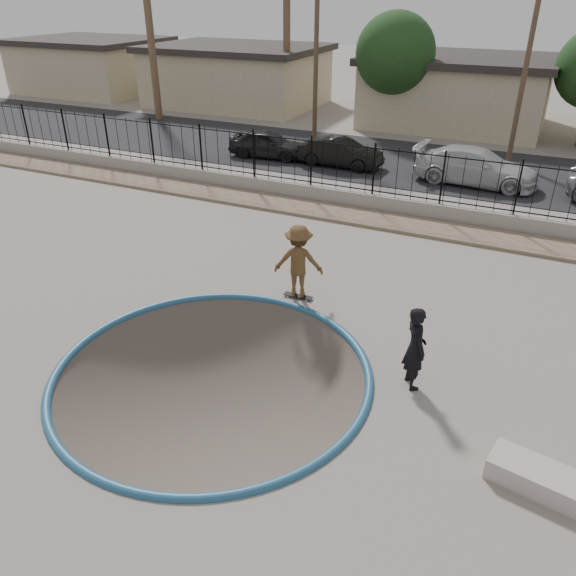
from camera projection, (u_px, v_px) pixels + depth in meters
The scene contains 21 objects.
ground at pixel (382, 221), 23.15m from camera, with size 120.00×120.00×2.20m, color slate.
bowl_pit at pixel (213, 373), 12.28m from camera, with size 6.84×6.84×1.80m, color #453B35, non-canonical shape.
coping_ring at pixel (213, 373), 12.28m from camera, with size 7.04×7.04×0.20m, color #235474.
rock_strip at pixel (362, 217), 20.37m from camera, with size 42.00×1.60×0.11m, color #927C60.
retaining_wall at pixel (372, 201), 21.13m from camera, with size 42.00×0.45×0.60m, color gray.
fence at pixel (374, 170), 20.56m from camera, with size 40.00×0.04×1.80m.
street at pixel (414, 163), 26.59m from camera, with size 90.00×8.00×0.04m, color black.
house_west_far at pixel (92, 65), 43.68m from camera, with size 10.60×8.60×3.90m.
house_west at pixel (237, 75), 38.82m from camera, with size 11.60×8.60×3.90m.
house_center at pixel (457, 90), 33.22m from camera, with size 10.60×8.60×3.90m.
palm_mid at pixel (287, 0), 32.72m from camera, with size 2.30×2.30×9.30m.
utility_pole_left at pixel (316, 47), 28.19m from camera, with size 1.70×0.24×9.00m.
utility_pole_mid at pixel (529, 51), 24.33m from camera, with size 1.70×0.24×9.50m.
street_tree_left at pixel (395, 53), 30.50m from camera, with size 4.32×4.32×6.36m.
skater at pixel (298, 265), 14.77m from camera, with size 1.30×0.74×2.00m, color brown.
skateboard at pixel (298, 296), 15.22m from camera, with size 0.81×0.23×0.07m.
videographer at pixel (415, 348), 11.50m from camera, with size 0.68×0.45×1.87m, color black.
concrete_ledge at pixel (538, 477), 9.43m from camera, with size 1.60×0.70×0.40m, color #B3A79E.
car_a at pixel (268, 144), 27.21m from camera, with size 1.53×3.80×1.30m, color black.
car_b at pixel (340, 153), 25.82m from camera, with size 1.35×3.88×1.28m, color black.
car_c at pixel (476, 166), 23.51m from camera, with size 2.07×5.10×1.48m, color #BBBABC.
Camera 1 is at (5.71, -9.26, 7.50)m, focal length 35.00 mm.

